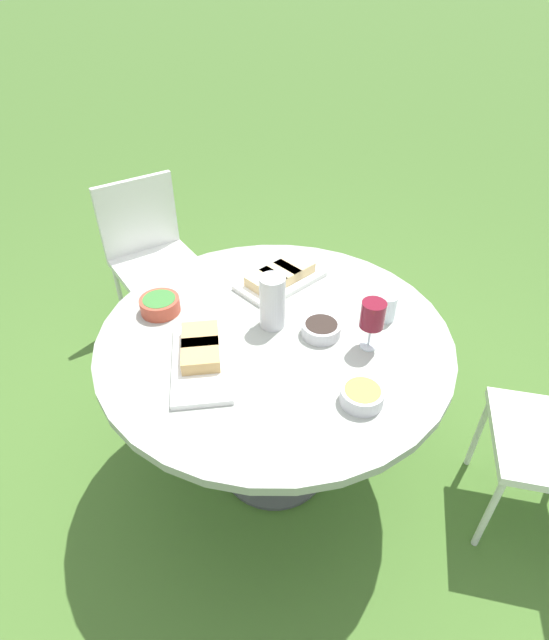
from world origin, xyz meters
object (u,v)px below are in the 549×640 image
object	(u,v)px
chair_near_right	(150,249)
wine_glass	(373,316)
dining_table	(274,355)
water_pitcher	(272,302)

from	to	relation	value
chair_near_right	wine_glass	bearing A→B (deg)	-176.39
dining_table	wine_glass	distance (m)	0.42
water_pitcher	wine_glass	distance (m)	0.36
chair_near_right	water_pitcher	distance (m)	1.26
water_pitcher	wine_glass	xyz separation A→B (m)	(-0.31, -0.18, 0.03)
dining_table	wine_glass	world-z (taller)	wine_glass
wine_glass	dining_table	bearing A→B (deg)	38.49
water_pitcher	wine_glass	world-z (taller)	water_pitcher
wine_glass	water_pitcher	bearing A→B (deg)	30.90
dining_table	wine_glass	bearing A→B (deg)	-141.51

